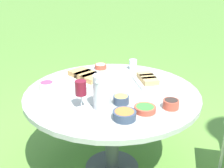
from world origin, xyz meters
name	(u,v)px	position (x,y,z in m)	size (l,w,h in m)	color
ground_plane	(112,168)	(0.00, 0.00, 0.00)	(40.00, 40.00, 0.00)	#5B8C38
dining_table	(112,102)	(0.00, 0.00, 0.63)	(1.32, 1.32, 0.72)	#4C4C51
water_pitcher	(102,92)	(0.27, 0.08, 0.83)	(0.12, 0.12, 0.23)	silver
wine_glass	(81,89)	(0.34, -0.04, 0.86)	(0.07, 0.07, 0.20)	silver
platter_bread_main	(86,77)	(-0.10, -0.30, 0.75)	(0.34, 0.43, 0.06)	white
platter_charcuterie	(148,80)	(-0.29, 0.16, 0.74)	(0.35, 0.34, 0.06)	white
bowl_fries	(121,99)	(0.15, 0.16, 0.75)	(0.11, 0.11, 0.06)	#334256
bowl_salad	(145,109)	(0.17, 0.35, 0.74)	(0.14, 0.14, 0.04)	#B74733
bowl_olives	(171,104)	(0.04, 0.48, 0.75)	(0.11, 0.11, 0.06)	#B74733
bowl_dip_red	(47,85)	(0.22, -0.45, 0.75)	(0.12, 0.12, 0.06)	beige
bowl_dip_cream	(101,66)	(-0.39, -0.35, 0.74)	(0.11, 0.11, 0.04)	#B74733
bowl_roasted_veg	(124,115)	(0.32, 0.28, 0.75)	(0.15, 0.15, 0.05)	#334256
cup_water_near	(133,65)	(-0.53, -0.08, 0.76)	(0.07, 0.07, 0.09)	silver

